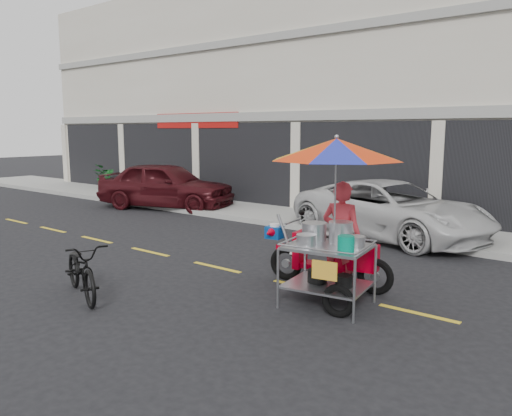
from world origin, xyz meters
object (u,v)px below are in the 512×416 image
Objects in this scene: white_pickup at (391,209)px; near_bicycle at (82,269)px; food_vendor_rig at (336,197)px; maroon_sedan at (166,185)px.

near_bicycle is at bearing 178.68° from white_pickup.
near_bicycle is 0.63× the size of food_vendor_rig.
maroon_sedan is at bearing 60.59° from near_bicycle.
white_pickup is at bearing -105.93° from maroon_sedan.
white_pickup is at bearing 5.08° from near_bicycle.
white_pickup is (7.94, 0.29, -0.09)m from maroon_sedan.
near_bicycle is 4.18m from food_vendor_rig.
food_vendor_rig reaches higher than near_bicycle.
white_pickup is 7.60m from near_bicycle.
food_vendor_rig is at bearing -134.73° from maroon_sedan.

